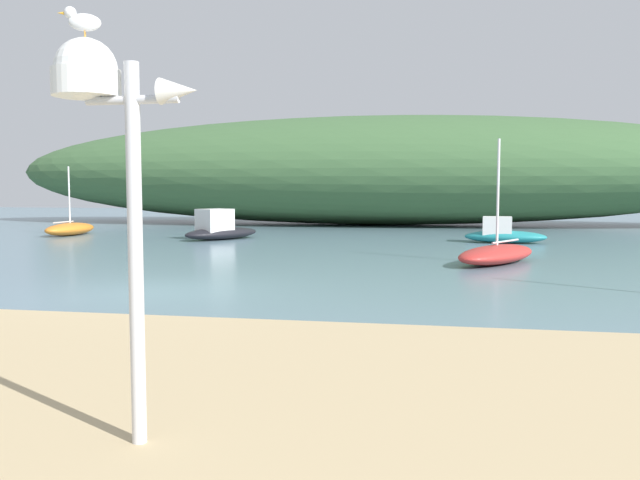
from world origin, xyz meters
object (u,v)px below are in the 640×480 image
(seagull_on_radar, at_px, (82,20))
(motorboat_west_reach, at_px, (219,229))
(sailboat_off_point, at_px, (497,254))
(sailboat_outer_mooring, at_px, (70,229))
(mast_structure, at_px, (101,108))
(motorboat_far_left, at_px, (503,234))

(seagull_on_radar, bearing_deg, motorboat_west_reach, 106.95)
(sailboat_off_point, distance_m, sailboat_outer_mooring, 21.65)
(mast_structure, xyz_separation_m, motorboat_far_left, (5.24, 23.67, -2.53))
(motorboat_far_left, height_order, sailboat_outer_mooring, sailboat_outer_mooring)
(motorboat_west_reach, bearing_deg, mast_structure, -72.74)
(motorboat_far_left, relative_size, sailboat_off_point, 0.80)
(seagull_on_radar, xyz_separation_m, sailboat_off_point, (4.50, 15.74, -3.33))
(seagull_on_radar, distance_m, sailboat_off_point, 16.71)
(mast_structure, relative_size, sailboat_outer_mooring, 0.90)
(sailboat_outer_mooring, bearing_deg, mast_structure, -57.82)
(motorboat_west_reach, height_order, sailboat_off_point, sailboat_off_point)
(seagull_on_radar, height_order, motorboat_far_left, seagull_on_radar)
(motorboat_west_reach, bearing_deg, seagull_on_radar, -73.05)
(motorboat_far_left, height_order, sailboat_off_point, sailboat_off_point)
(motorboat_far_left, relative_size, sailboat_outer_mooring, 0.94)
(seagull_on_radar, relative_size, motorboat_far_left, 0.10)
(motorboat_west_reach, distance_m, motorboat_far_left, 12.47)
(seagull_on_radar, bearing_deg, sailboat_off_point, 74.03)
(sailboat_outer_mooring, bearing_deg, seagull_on_radar, -58.06)
(motorboat_west_reach, bearing_deg, sailboat_outer_mooring, 171.16)
(motorboat_west_reach, distance_m, sailboat_off_point, 13.80)
(mast_structure, height_order, sailboat_outer_mooring, mast_structure)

